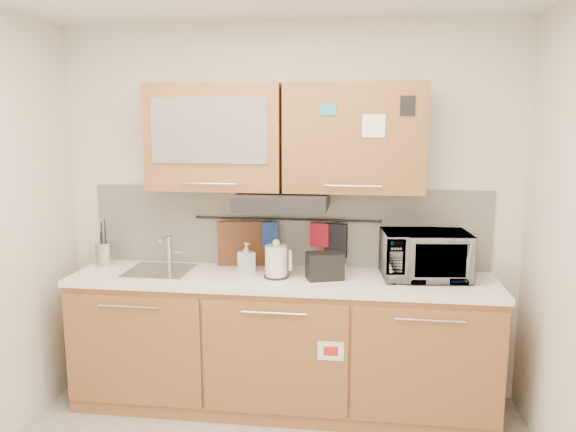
# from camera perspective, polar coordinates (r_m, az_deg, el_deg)

# --- Properties ---
(wall_back) EXTENTS (3.20, 0.00, 3.20)m
(wall_back) POSITION_cam_1_polar(r_m,az_deg,el_deg) (3.96, -0.03, 0.36)
(wall_back) COLOR silver
(wall_back) RESTS_ON ground
(base_cabinet) EXTENTS (2.80, 0.64, 0.88)m
(base_cabinet) POSITION_cam_1_polar(r_m,az_deg,el_deg) (3.92, -0.65, -13.40)
(base_cabinet) COLOR #A46D3A
(base_cabinet) RESTS_ON floor
(countertop) EXTENTS (2.82, 0.62, 0.04)m
(countertop) POSITION_cam_1_polar(r_m,az_deg,el_deg) (3.75, -0.67, -6.45)
(countertop) COLOR white
(countertop) RESTS_ON base_cabinet
(backsplash) EXTENTS (2.80, 0.02, 0.56)m
(backsplash) POSITION_cam_1_polar(r_m,az_deg,el_deg) (3.97, -0.06, -1.09)
(backsplash) COLOR silver
(backsplash) RESTS_ON countertop
(upper_cabinets) EXTENTS (1.82, 0.37, 0.70)m
(upper_cabinets) POSITION_cam_1_polar(r_m,az_deg,el_deg) (3.73, -0.47, 7.97)
(upper_cabinets) COLOR #A46D3A
(upper_cabinets) RESTS_ON wall_back
(range_hood) EXTENTS (0.60, 0.46, 0.10)m
(range_hood) POSITION_cam_1_polar(r_m,az_deg,el_deg) (3.70, -0.55, 1.56)
(range_hood) COLOR black
(range_hood) RESTS_ON upper_cabinets
(sink) EXTENTS (0.42, 0.40, 0.26)m
(sink) POSITION_cam_1_polar(r_m,az_deg,el_deg) (3.97, -12.91, -5.43)
(sink) COLOR silver
(sink) RESTS_ON countertop
(utensil_rail) EXTENTS (1.30, 0.02, 0.02)m
(utensil_rail) POSITION_cam_1_polar(r_m,az_deg,el_deg) (3.92, -0.13, -0.33)
(utensil_rail) COLOR black
(utensil_rail) RESTS_ON backsplash
(utensil_crock) EXTENTS (0.14, 0.14, 0.33)m
(utensil_crock) POSITION_cam_1_polar(r_m,az_deg,el_deg) (4.24, -18.10, -3.59)
(utensil_crock) COLOR #B1B0B5
(utensil_crock) RESTS_ON countertop
(kettle) EXTENTS (0.19, 0.17, 0.26)m
(kettle) POSITION_cam_1_polar(r_m,az_deg,el_deg) (3.70, -1.18, -4.72)
(kettle) COLOR silver
(kettle) RESTS_ON countertop
(toaster) EXTENTS (0.26, 0.21, 0.18)m
(toaster) POSITION_cam_1_polar(r_m,az_deg,el_deg) (3.67, 3.76, -5.06)
(toaster) COLOR black
(toaster) RESTS_ON countertop
(microwave) EXTENTS (0.59, 0.44, 0.31)m
(microwave) POSITION_cam_1_polar(r_m,az_deg,el_deg) (3.78, 13.74, -3.88)
(microwave) COLOR #999999
(microwave) RESTS_ON countertop
(soap_bottle) EXTENTS (0.13, 0.13, 0.20)m
(soap_bottle) POSITION_cam_1_polar(r_m,az_deg,el_deg) (3.84, -4.25, -4.19)
(soap_bottle) COLOR #999999
(soap_bottle) RESTS_ON countertop
(cutting_board) EXTENTS (0.38, 0.08, 0.47)m
(cutting_board) POSITION_cam_1_polar(r_m,az_deg,el_deg) (4.01, -4.39, -3.90)
(cutting_board) COLOR brown
(cutting_board) RESTS_ON utensil_rail
(oven_mitt) EXTENTS (0.11, 0.06, 0.18)m
(oven_mitt) POSITION_cam_1_polar(r_m,az_deg,el_deg) (3.94, -1.82, -1.93)
(oven_mitt) COLOR #203E93
(oven_mitt) RESTS_ON utensil_rail
(dark_pouch) EXTENTS (0.16, 0.07, 0.24)m
(dark_pouch) POSITION_cam_1_polar(r_m,az_deg,el_deg) (3.90, 4.92, -2.49)
(dark_pouch) COLOR black
(dark_pouch) RESTS_ON utensil_rail
(pot_holder) EXTENTS (0.13, 0.06, 0.16)m
(pot_holder) POSITION_cam_1_polar(r_m,az_deg,el_deg) (3.90, 3.20, -1.92)
(pot_holder) COLOR #B01728
(pot_holder) RESTS_ON utensil_rail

